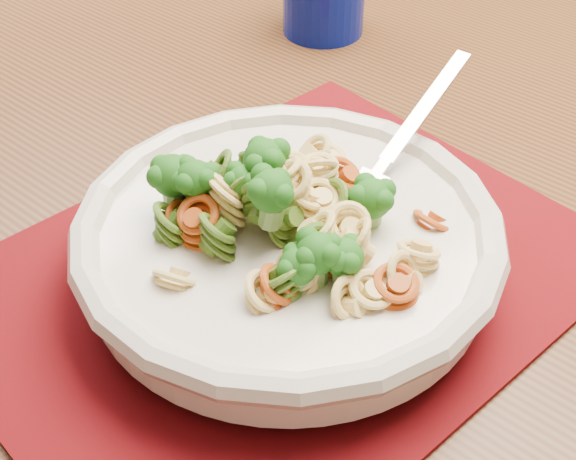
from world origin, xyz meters
TOP-DOWN VIEW (x-y plane):
  - dining_table at (-0.36, -0.31)m, footprint 1.53×1.14m
  - placemat at (-0.34, -0.39)m, footprint 0.43×0.34m
  - pasta_bowl at (-0.33, -0.39)m, footprint 0.28×0.28m
  - pasta_broccoli_heap at (-0.33, -0.39)m, footprint 0.24×0.24m
  - fork at (-0.27, -0.40)m, footprint 0.18×0.07m

SIDE VIEW (x-z plane):
  - dining_table at x=-0.36m, z-range 0.28..1.05m
  - placemat at x=-0.34m, z-range 0.77..0.78m
  - pasta_bowl at x=-0.33m, z-range 0.78..0.83m
  - fork at x=-0.27m, z-range 0.78..0.86m
  - pasta_broccoli_heap at x=-0.33m, z-range 0.79..0.85m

